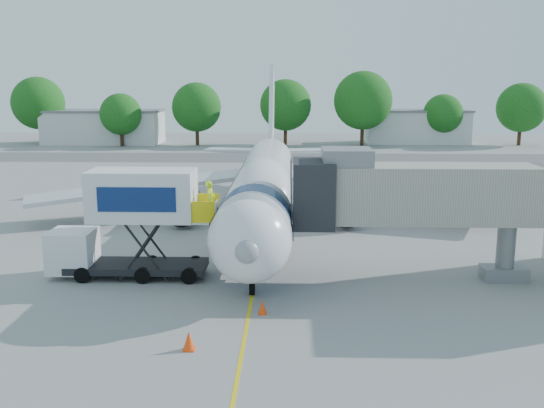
{
  "coord_description": "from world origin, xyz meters",
  "views": [
    {
      "loc": [
        1.72,
        -36.38,
        9.82
      ],
      "look_at": [
        0.76,
        -3.9,
        3.2
      ],
      "focal_mm": 40.0,
      "sensor_mm": 36.0,
      "label": 1
    }
  ],
  "objects_px": {
    "jet_bridge": "(417,195)",
    "ground_tug": "(358,355)",
    "catering_hiloader": "(131,224)",
    "aircraft": "(264,184)"
  },
  "relations": [
    {
      "from": "jet_bridge",
      "to": "ground_tug",
      "type": "bearing_deg",
      "value": -110.67
    },
    {
      "from": "jet_bridge",
      "to": "aircraft",
      "type": "bearing_deg",
      "value": 125.7
    },
    {
      "from": "catering_hiloader",
      "to": "ground_tug",
      "type": "bearing_deg",
      "value": -45.23
    },
    {
      "from": "aircraft",
      "to": "ground_tug",
      "type": "bearing_deg",
      "value": -79.31
    },
    {
      "from": "aircraft",
      "to": "ground_tug",
      "type": "height_order",
      "value": "aircraft"
    },
    {
      "from": "catering_hiloader",
      "to": "ground_tug",
      "type": "distance_m",
      "value": 14.79
    },
    {
      "from": "ground_tug",
      "to": "catering_hiloader",
      "type": "bearing_deg",
      "value": 115.93
    },
    {
      "from": "jet_bridge",
      "to": "catering_hiloader",
      "type": "relative_size",
      "value": 1.64
    },
    {
      "from": "jet_bridge",
      "to": "ground_tug",
      "type": "xyz_separation_m",
      "value": [
        -3.93,
        -10.41,
        -3.54
      ]
    },
    {
      "from": "aircraft",
      "to": "catering_hiloader",
      "type": "height_order",
      "value": "aircraft"
    }
  ]
}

